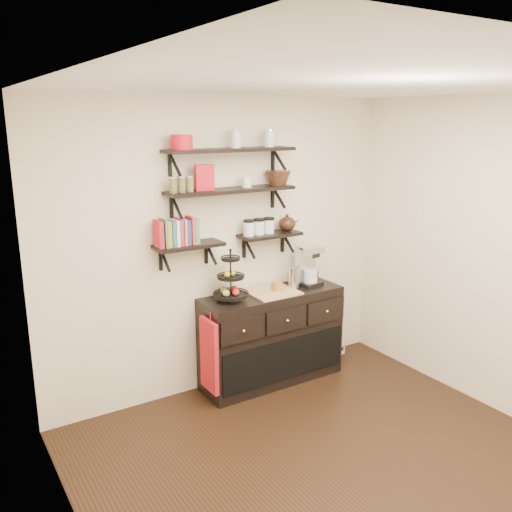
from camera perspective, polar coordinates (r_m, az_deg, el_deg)
The scene contains 23 objects.
floor at distance 4.26m, azimuth 9.31°, elevation -21.83°, with size 3.50×3.50×0.00m, color black.
ceiling at distance 3.46m, azimuth 11.18°, elevation 17.38°, with size 3.50×3.50×0.02m, color white.
back_wall at distance 5.02m, azimuth -3.32°, elevation 1.02°, with size 3.50×0.02×2.70m, color beige.
left_wall at distance 2.84m, azimuth -17.51°, elevation -10.21°, with size 0.02×3.50×2.70m, color beige.
right_wall at distance 4.95m, azimuth 25.38°, elevation -0.54°, with size 0.02×3.50×2.70m, color beige.
shelf_top at distance 4.78m, azimuth -2.70°, elevation 11.06°, with size 1.20×0.27×0.23m.
shelf_mid at distance 4.81m, azimuth -2.65°, elevation 6.89°, with size 1.20×0.27×0.23m.
shelf_low_left at distance 4.71m, azimuth -7.12°, elevation 1.03°, with size 0.60×0.25×0.23m.
shelf_low_right at distance 5.11m, azimuth 1.43°, elevation 2.18°, with size 0.60×0.25×0.23m.
cookbooks at distance 4.65m, azimuth -8.14°, elevation 2.53°, with size 0.36×0.15×0.26m.
glass_canisters at distance 5.03m, azimuth 0.31°, elevation 3.00°, with size 0.32×0.10×0.13m.
sideboard at distance 5.29m, azimuth 1.67°, elevation -8.49°, with size 1.40×0.50×0.92m.
fruit_stand at distance 4.86m, azimuth -2.66°, elevation -2.95°, with size 0.31×0.31×0.46m.
candle at distance 5.14m, azimuth 2.21°, elevation -3.19°, with size 0.08×0.08×0.08m, color #9F6A24.
coffee_maker at distance 5.35m, azimuth 5.48°, elevation -1.09°, with size 0.24×0.23×0.39m.
thermal_carafe at distance 5.22m, azimuth 4.07°, elevation -2.34°, with size 0.11×0.11×0.22m, color silver.
apron at distance 4.86m, azimuth -4.95°, elevation -10.39°, with size 0.04×0.28×0.66m, color #A41114.
radio at distance 6.01m, azimuth 8.11°, elevation -9.61°, with size 0.29×0.22×0.16m.
recipe_box at distance 4.67m, azimuth -5.43°, elevation 8.21°, with size 0.16×0.06×0.22m, color red.
walnut_bowl at distance 5.06m, azimuth 2.34°, elevation 8.21°, with size 0.24×0.24×0.13m, color black, non-canonical shape.
ramekins at distance 4.88m, azimuth -1.00°, elevation 7.79°, with size 0.09×0.09×0.10m, color white.
teapot at distance 5.20m, azimuth 3.29°, elevation 3.55°, with size 0.22×0.16×0.16m, color black, non-canonical shape.
red_pot at distance 4.56m, azimuth -7.83°, elevation 11.78°, with size 0.18×0.18×0.12m, color red.
Camera 1 is at (-2.35, -2.53, 2.49)m, focal length 38.00 mm.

